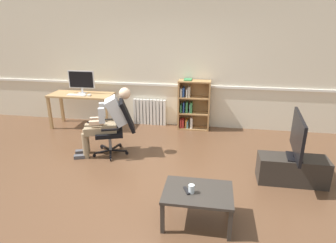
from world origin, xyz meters
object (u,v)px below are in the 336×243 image
Objects in this scene: computer_desk at (81,99)px; bookshelf at (192,106)px; tv_stand at (292,170)px; tv_screen at (298,136)px; person_seated at (107,120)px; radiator at (150,112)px; coffee_table at (198,195)px; imac_monitor at (81,80)px; computer_mouse at (89,95)px; office_chair at (117,126)px; keyboard at (76,95)px; spare_remote at (187,191)px; drinking_glass at (191,189)px.

computer_desk is 2.43m from bookshelf.
tv_screen is (0.00, -0.00, 0.53)m from tv_stand.
bookshelf is at bearing 119.29° from person_seated.
computer_desk is 4.41m from tv_screen.
coffee_table is at bearing -67.82° from radiator.
imac_monitor is at bearing 72.78° from tv_screen.
radiator is at bearing 147.63° from person_seated.
computer_mouse reaches higher than tv_stand.
coffee_table reaches higher than tv_stand.
computer_mouse is 0.09× the size of bookshelf.
tv_screen is at bearing 60.01° from office_chair.
bookshelf reaches higher than keyboard.
keyboard is 3.80m from spare_remote.
spare_remote is at bearing 158.34° from drinking_glass.
coffee_table is at bearing -47.17° from computer_mouse.
coffee_table is at bearing 23.58° from office_chair.
computer_desk is at bearing -158.64° from person_seated.
computer_desk is 1.24× the size of bookshelf.
computer_mouse is 0.12× the size of coffee_table.
bookshelf is 2.61m from tv_screen.
bookshelf reaches higher than radiator.
radiator reaches higher than spare_remote.
drinking_glass is (1.23, -3.25, 0.17)m from radiator.
imac_monitor is at bearing -155.30° from office_chair.
keyboard is 1.64m from radiator.
bookshelf is 1.38× the size of coffee_table.
spare_remote is (-0.13, -0.02, 0.06)m from coffee_table.
tv_screen is (4.10, -1.57, -0.03)m from keyboard.
bookshelf is 7.35× the size of spare_remote.
radiator is 0.76× the size of office_chair.
imac_monitor is 0.60× the size of office_chair.
tv_stand is 1.84m from spare_remote.
tv_screen is (3.81, -1.59, -0.04)m from computer_mouse.
office_chair is (1.22, -1.26, -0.52)m from imac_monitor.
office_chair reaches higher than drinking_glass.
tv_screen reaches higher than keyboard.
keyboard is at bearing 75.57° from tv_screen.
person_seated is (-1.34, -1.53, 0.13)m from bookshelf.
tv_stand is at bearing -165.84° from spare_remote.
coffee_table is (2.75, -2.81, -0.28)m from computer_desk.
person_seated is at bearing -44.89° from keyboard.
coffee_table is (-1.31, -1.10, 0.16)m from tv_stand.
computer_desk is at bearing -92.10° from imac_monitor.
keyboard reaches higher than computer_desk.
computer_desk reaches higher than radiator.
bookshelf is (2.16, 0.41, -0.25)m from computer_mouse.
spare_remote is (1.40, -1.66, -0.10)m from office_chair.
imac_monitor is 0.49× the size of person_seated.
bookshelf is at bearing 121.76° from office_chair.
computer_mouse is at bearing -25.91° from computer_desk.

